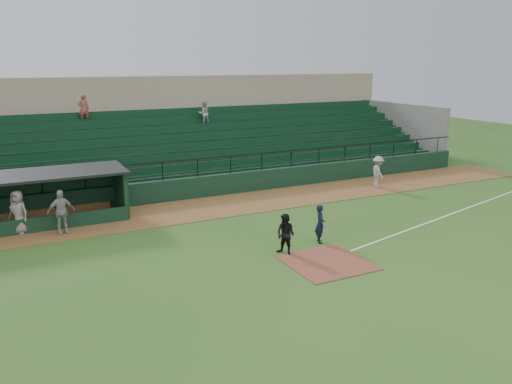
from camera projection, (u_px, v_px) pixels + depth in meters
name	position (u px, v px, depth m)	size (l,w,h in m)	color
ground	(313.00, 254.00, 20.22)	(90.00, 90.00, 0.00)	#30591C
warning_track	(231.00, 205.00, 27.14)	(40.00, 4.00, 0.03)	brown
home_plate_dirt	(327.00, 262.00, 19.36)	(3.00, 3.00, 0.03)	brown
foul_line	(438.00, 219.00, 24.75)	(18.00, 0.09, 0.01)	white
stadium_structure	(178.00, 141.00, 33.89)	(38.00, 13.08, 6.40)	black
dugout	(27.00, 195.00, 23.91)	(8.90, 3.20, 2.42)	black
batter_at_plate	(320.00, 224.00, 21.33)	(1.08, 0.72, 1.65)	black
umpire	(286.00, 234.00, 20.02)	(0.80, 0.62, 1.65)	black
runner	(378.00, 172.00, 30.65)	(1.22, 0.70, 1.89)	#A6A19B
dugout_player_a	(61.00, 212.00, 22.34)	(1.16, 0.48, 1.98)	#A6A19B
dugout_player_b	(18.00, 212.00, 22.37)	(0.95, 0.62, 1.95)	gray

